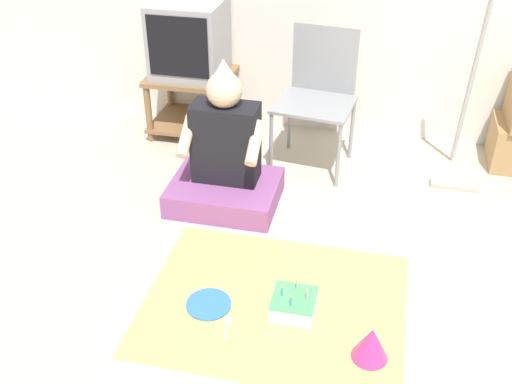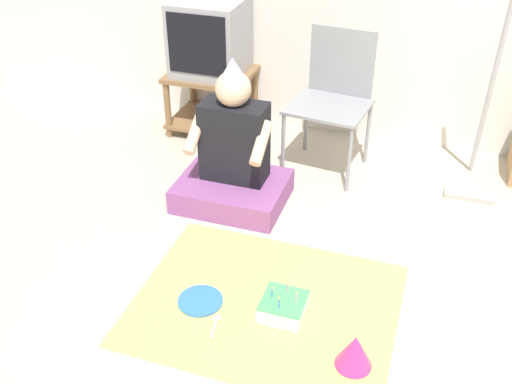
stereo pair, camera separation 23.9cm
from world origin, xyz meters
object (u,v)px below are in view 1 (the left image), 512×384
at_px(party_hat_blue, 371,343).
at_px(paper_plate, 209,304).
at_px(person_seated, 225,162).
at_px(birthday_cake, 294,304).
at_px(tv, 189,38).
at_px(folding_chair, 319,89).
at_px(dust_mop, 465,120).

distance_m(party_hat_blue, paper_plate, 0.76).
height_order(person_seated, birthday_cake, person_seated).
height_order(tv, paper_plate, tv).
bearing_deg(tv, person_seated, -60.77).
relative_size(tv, person_seated, 0.56).
bearing_deg(birthday_cake, person_seated, 123.47).
relative_size(folding_chair, paper_plate, 4.06).
xyz_separation_m(tv, birthday_cake, (1.00, -1.65, -0.62)).
bearing_deg(dust_mop, paper_plate, -129.03).
xyz_separation_m(folding_chair, person_seated, (-0.43, -0.60, -0.24)).
distance_m(person_seated, birthday_cake, 1.01).
relative_size(tv, folding_chair, 0.57).
relative_size(tv, dust_mop, 0.36).
height_order(person_seated, party_hat_blue, person_seated).
bearing_deg(birthday_cake, tv, 121.40).
bearing_deg(person_seated, folding_chair, 54.12).
height_order(folding_chair, party_hat_blue, folding_chair).
bearing_deg(party_hat_blue, folding_chair, 106.14).
xyz_separation_m(tv, paper_plate, (0.62, -1.69, -0.66)).
height_order(tv, folding_chair, tv).
xyz_separation_m(tv, party_hat_blue, (1.36, -1.84, -0.58)).
distance_m(tv, person_seated, 1.03).
distance_m(birthday_cake, party_hat_blue, 0.40).
distance_m(folding_chair, birthday_cake, 1.49).
bearing_deg(dust_mop, party_hat_blue, -104.60).
height_order(birthday_cake, paper_plate, birthday_cake).
relative_size(birthday_cake, party_hat_blue, 1.28).
distance_m(folding_chair, party_hat_blue, 1.73).
xyz_separation_m(folding_chair, party_hat_blue, (0.47, -1.61, -0.41)).
bearing_deg(dust_mop, birthday_cake, -119.02).
relative_size(dust_mop, paper_plate, 6.36).
bearing_deg(paper_plate, person_seated, 100.19).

